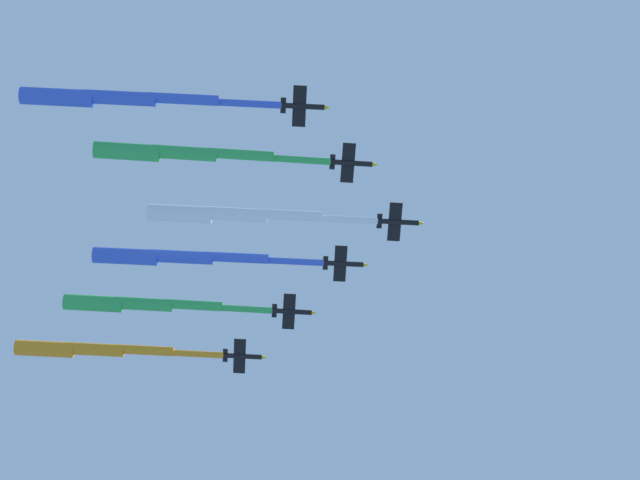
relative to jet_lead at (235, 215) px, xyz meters
The scene contains 6 objects.
jet_lead is the anchor object (origin of this frame).
jet_port_inner 17.20m from the jet_lead, 112.49° to the left, with size 56.09×27.33×3.77m.
jet_starboard_inner 16.54m from the jet_lead, 154.05° to the right, with size 55.17×26.06×3.84m.
jet_port_mid 30.81m from the jet_lead, 108.06° to the left, with size 52.57×25.31×3.87m.
jet_starboard_mid 33.43m from the jet_lead, 157.52° to the right, with size 57.85×28.06×3.78m.
jet_port_outer 47.10m from the jet_lead, 108.98° to the left, with size 53.16×25.79×3.89m.
Camera 1 is at (-34.90, -73.12, 14.88)m, focal length 53.38 mm.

